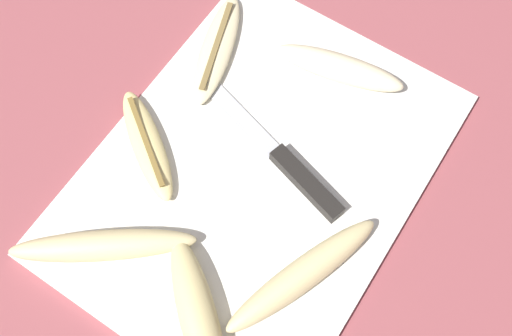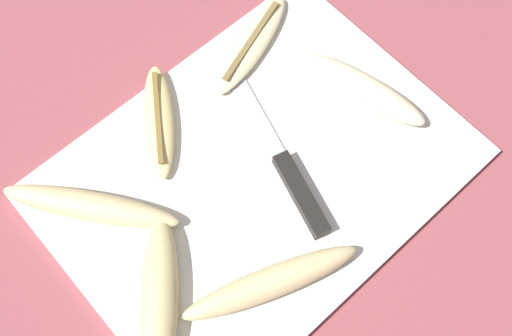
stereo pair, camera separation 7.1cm
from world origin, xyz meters
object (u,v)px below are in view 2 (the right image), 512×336
(banana_ripe_center, at_px, (91,206))
(banana_cream_curved, at_px, (251,44))
(banana_mellow_near, at_px, (271,283))
(banana_spotted_left, at_px, (159,298))
(knife, at_px, (290,175))
(banana_golden_short, at_px, (159,120))
(banana_bright_far, at_px, (365,89))

(banana_ripe_center, relative_size, banana_cream_curved, 1.08)
(banana_mellow_near, height_order, banana_spotted_left, same)
(knife, relative_size, banana_spotted_left, 1.58)
(banana_spotted_left, relative_size, banana_golden_short, 1.10)
(banana_mellow_near, xyz_separation_m, banana_golden_short, (0.03, 0.24, -0.01))
(banana_spotted_left, bearing_deg, banana_cream_curved, 31.55)
(banana_ripe_center, xyz_separation_m, banana_bright_far, (0.34, -0.10, 0.00))
(banana_golden_short, bearing_deg, banana_ripe_center, -163.77)
(knife, bearing_deg, banana_ripe_center, 164.12)
(banana_bright_far, bearing_deg, banana_cream_curved, 110.92)
(knife, relative_size, banana_cream_curved, 1.49)
(banana_mellow_near, distance_m, banana_spotted_left, 0.12)
(knife, distance_m, banana_mellow_near, 0.13)
(knife, bearing_deg, banana_golden_short, 129.65)
(banana_bright_far, distance_m, banana_cream_curved, 0.16)
(banana_cream_curved, relative_size, banana_golden_short, 1.16)
(knife, distance_m, banana_bright_far, 0.15)
(knife, distance_m, banana_cream_curved, 0.19)
(knife, relative_size, banana_golden_short, 1.74)
(knife, xyz_separation_m, banana_ripe_center, (-0.20, 0.12, 0.01))
(banana_ripe_center, xyz_separation_m, banana_spotted_left, (-0.01, -0.13, 0.00))
(banana_mellow_near, bearing_deg, banana_spotted_left, 145.76)
(banana_bright_far, bearing_deg, banana_ripe_center, 163.21)
(banana_ripe_center, distance_m, banana_bright_far, 0.36)
(banana_mellow_near, bearing_deg, knife, 37.40)
(banana_mellow_near, bearing_deg, banana_bright_far, 21.55)
(banana_mellow_near, distance_m, banana_cream_curved, 0.31)
(banana_ripe_center, bearing_deg, banana_cream_curved, 8.98)
(banana_golden_short, bearing_deg, banana_mellow_near, -98.08)
(banana_ripe_center, bearing_deg, banana_golden_short, 16.23)
(banana_cream_curved, distance_m, banana_golden_short, 0.16)
(banana_ripe_center, relative_size, banana_spotted_left, 1.14)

